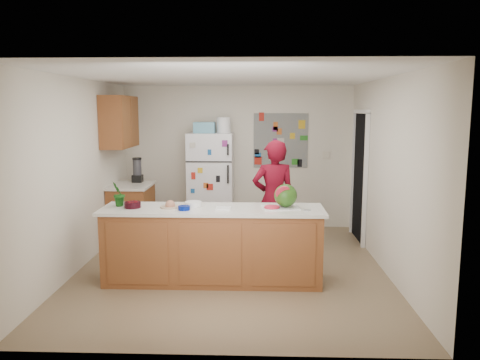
{
  "coord_description": "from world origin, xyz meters",
  "views": [
    {
      "loc": [
        0.33,
        -5.99,
        2.1
      ],
      "look_at": [
        0.11,
        0.2,
        1.16
      ],
      "focal_mm": 35.0,
      "sensor_mm": 36.0,
      "label": 1
    }
  ],
  "objects_px": {
    "refrigerator": "(211,183)",
    "watermelon": "(286,196)",
    "cherry_bowl": "(133,205)",
    "person": "(274,199)"
  },
  "relations": [
    {
      "from": "person",
      "to": "watermelon",
      "type": "height_order",
      "value": "person"
    },
    {
      "from": "person",
      "to": "watermelon",
      "type": "bearing_deg",
      "value": 86.5
    },
    {
      "from": "watermelon",
      "to": "cherry_bowl",
      "type": "xyz_separation_m",
      "value": [
        -1.84,
        -0.06,
        -0.11
      ]
    },
    {
      "from": "refrigerator",
      "to": "watermelon",
      "type": "distance_m",
      "value": 2.61
    },
    {
      "from": "person",
      "to": "cherry_bowl",
      "type": "distance_m",
      "value": 2.01
    },
    {
      "from": "watermelon",
      "to": "cherry_bowl",
      "type": "bearing_deg",
      "value": -178.1
    },
    {
      "from": "refrigerator",
      "to": "cherry_bowl",
      "type": "height_order",
      "value": "refrigerator"
    },
    {
      "from": "refrigerator",
      "to": "person",
      "type": "bearing_deg",
      "value": -53.91
    },
    {
      "from": "refrigerator",
      "to": "cherry_bowl",
      "type": "relative_size",
      "value": 8.64
    },
    {
      "from": "person",
      "to": "cherry_bowl",
      "type": "height_order",
      "value": "person"
    }
  ]
}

